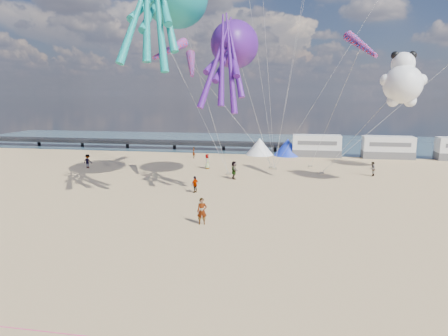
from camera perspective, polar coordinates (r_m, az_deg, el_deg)
ground at (r=19.36m, az=0.29°, el=-16.12°), size 120.00×120.00×0.00m
water at (r=72.62m, az=7.72°, el=3.62°), size 120.00×120.00×0.00m
pier at (r=68.87m, az=-16.71°, el=3.72°), size 60.00×3.00×0.50m
motorhome_0 at (r=57.58m, az=13.08°, el=3.12°), size 6.60×2.50×3.00m
motorhome_1 at (r=58.85m, az=22.36°, el=2.76°), size 6.60×2.50×3.00m
tent_white at (r=57.75m, az=5.11°, el=3.08°), size 4.00×4.00×2.40m
tent_blue at (r=57.54m, az=9.08°, el=2.96°), size 4.00×4.00×2.40m
standing_person at (r=27.03m, az=-3.17°, el=-6.19°), size 0.74×0.56×1.82m
beachgoer_0 at (r=46.91m, az=-2.41°, el=0.96°), size 0.49×0.68×1.74m
beachgoer_1 at (r=45.48m, az=20.43°, el=-0.13°), size 0.72×0.88×1.54m
beachgoer_2 at (r=49.94m, az=-18.90°, el=0.93°), size 0.85×0.69×1.64m
beachgoer_3 at (r=35.61m, az=-4.16°, el=-2.35°), size 0.95×1.12×1.50m
beachgoer_4 at (r=41.17m, az=1.44°, el=-0.29°), size 0.77×1.18×1.87m
beachgoer_5 at (r=54.66m, az=-4.36°, el=2.21°), size 1.01×1.49×1.54m
sandbag_a at (r=43.45m, az=0.67°, el=-0.82°), size 0.50×0.35×0.22m
sandbag_b at (r=47.46m, az=6.70°, el=0.08°), size 0.50×0.35×0.22m
sandbag_c at (r=45.10m, az=13.77°, el=-0.71°), size 0.50×0.35×0.22m
sandbag_d at (r=48.99m, az=12.23°, el=0.24°), size 0.50×0.35×0.22m
sandbag_e at (r=46.81m, az=7.23°, el=-0.08°), size 0.50×0.35×0.22m
kite_octopus_purple at (r=39.53m, az=1.55°, el=17.22°), size 4.64×9.77×10.91m
kite_panda at (r=39.76m, az=24.18°, el=10.86°), size 4.92×4.74×5.83m
windsock_left at (r=44.17m, az=-7.76°, el=16.37°), size 2.71×6.24×6.17m
windsock_mid at (r=39.51m, az=19.04°, el=16.24°), size 2.95×5.42×5.43m
windsock_right at (r=38.81m, az=-4.70°, el=14.54°), size 2.24×4.95×4.89m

